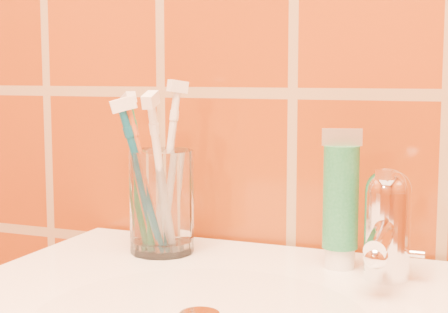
% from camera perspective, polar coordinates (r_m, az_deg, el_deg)
% --- Properties ---
extents(glass_tumbler, '(0.10, 0.10, 0.13)m').
position_cam_1_polar(glass_tumbler, '(0.83, -5.19, -3.76)').
color(glass_tumbler, white).
rests_on(glass_tumbler, pedestal_sink).
extents(toothpaste_tube, '(0.04, 0.04, 0.16)m').
position_cam_1_polar(toothpaste_tube, '(0.77, 9.67, -3.85)').
color(toothpaste_tube, white).
rests_on(toothpaste_tube, pedestal_sink).
extents(faucet, '(0.05, 0.11, 0.12)m').
position_cam_1_polar(faucet, '(0.74, 13.39, -5.21)').
color(faucet, white).
rests_on(faucet, pedestal_sink).
extents(toothbrush_0, '(0.16, 0.15, 0.21)m').
position_cam_1_polar(toothbrush_0, '(0.86, -6.90, -1.31)').
color(toothbrush_0, '#1E7142').
rests_on(toothbrush_0, glass_tumbler).
extents(toothbrush_1, '(0.12, 0.11, 0.20)m').
position_cam_1_polar(toothbrush_1, '(0.81, -6.80, -1.84)').
color(toothbrush_1, '#0D4F6D').
rests_on(toothbrush_1, glass_tumbler).
extents(toothbrush_2, '(0.04, 0.14, 0.22)m').
position_cam_1_polar(toothbrush_2, '(0.80, -5.27, -1.75)').
color(toothbrush_2, silver).
rests_on(toothbrush_2, glass_tumbler).
extents(toothbrush_3, '(0.08, 0.09, 0.22)m').
position_cam_1_polar(toothbrush_3, '(0.84, -4.67, -0.83)').
color(toothbrush_3, white).
rests_on(toothbrush_3, glass_tumbler).
extents(toothbrush_4, '(0.10, 0.09, 0.20)m').
position_cam_1_polar(toothbrush_4, '(0.82, -6.62, -1.77)').
color(toothbrush_4, '#CF5F24').
rests_on(toothbrush_4, glass_tumbler).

